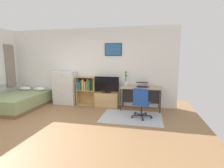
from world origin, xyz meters
TOP-DOWN VIEW (x-y plane):
  - ground_plane at (0.00, 0.00)m, footprint 7.20×7.20m
  - wall_back_with_posters at (0.01, 2.43)m, footprint 6.12×0.09m
  - area_rug at (1.67, 1.26)m, footprint 1.70×1.20m
  - bed at (-2.12, 1.37)m, footprint 1.46×2.05m
  - dresser at (-0.83, 2.15)m, footprint 0.80×0.46m
  - bookshelf at (-0.08, 2.22)m, footprint 0.66×0.30m
  - tv_stand at (0.73, 2.17)m, footprint 0.79×0.41m
  - television at (0.73, 2.15)m, footprint 0.84×0.16m
  - desk at (1.87, 2.14)m, footprint 1.28×0.61m
  - office_chair at (1.94, 1.22)m, footprint 0.57×0.58m
  - laptop at (1.92, 2.14)m, footprint 0.43×0.46m
  - computer_mouse at (2.22, 2.01)m, footprint 0.06×0.10m
  - bamboo_vase at (1.37, 2.23)m, footprint 0.09×0.09m
  - wine_glass at (1.45, 2.03)m, footprint 0.07×0.07m

SIDE VIEW (x-z plane):
  - ground_plane at x=0.00m, z-range 0.00..0.00m
  - area_rug at x=1.67m, z-range 0.00..0.01m
  - bed at x=-2.12m, z-range -0.06..0.54m
  - tv_stand at x=0.73m, z-range 0.00..0.49m
  - office_chair at x=1.94m, z-range 0.03..0.89m
  - dresser at x=-0.83m, z-range 0.00..1.19m
  - desk at x=1.87m, z-range 0.24..0.98m
  - bookshelf at x=-0.08m, z-range 0.11..1.11m
  - computer_mouse at x=2.22m, z-range 0.74..0.77m
  - television at x=0.73m, z-range 0.49..1.04m
  - laptop at x=1.92m, z-range 0.72..0.89m
  - wine_glass at x=1.45m, z-range 0.78..0.96m
  - bamboo_vase at x=1.37m, z-range 0.71..1.21m
  - wall_back_with_posters at x=0.01m, z-range 0.00..2.70m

